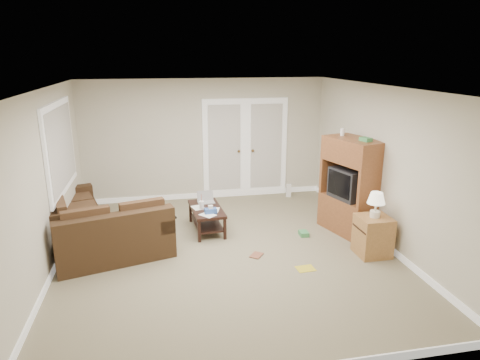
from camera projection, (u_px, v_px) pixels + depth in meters
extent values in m
plane|color=gray|center=(227.00, 252.00, 6.62)|extent=(5.50, 5.50, 0.00)
cube|color=silver|center=(226.00, 88.00, 5.92)|extent=(5.00, 5.50, 0.02)
cube|color=beige|center=(45.00, 184.00, 5.81)|extent=(0.02, 5.50, 2.50)
cube|color=beige|center=(383.00, 167.00, 6.73)|extent=(0.02, 5.50, 2.50)
cube|color=beige|center=(205.00, 140.00, 8.86)|extent=(5.00, 0.02, 2.50)
cube|color=beige|center=(278.00, 259.00, 3.68)|extent=(5.00, 0.02, 2.50)
cube|color=white|center=(224.00, 150.00, 8.97)|extent=(0.90, 0.04, 2.13)
cube|color=white|center=(266.00, 148.00, 9.13)|extent=(0.90, 0.04, 2.13)
cube|color=silver|center=(225.00, 148.00, 8.93)|extent=(0.68, 0.02, 1.80)
cube|color=silver|center=(266.00, 146.00, 9.10)|extent=(0.68, 0.02, 1.80)
cube|color=white|center=(60.00, 148.00, 6.67)|extent=(0.04, 1.92, 1.42)
cube|color=silver|center=(62.00, 148.00, 6.68)|extent=(0.02, 1.74, 1.24)
cube|color=#3C2817|center=(76.00, 225.00, 7.17)|extent=(1.38, 2.29, 0.39)
cube|color=#3C2817|center=(54.00, 206.00, 6.92)|extent=(0.79, 2.13, 0.40)
cube|color=#3C2817|center=(69.00, 193.00, 7.91)|extent=(0.87, 0.44, 0.21)
cube|color=#513620|center=(79.00, 211.00, 7.13)|extent=(1.08, 2.13, 0.11)
cube|color=#3C2817|center=(114.00, 245.00, 6.42)|extent=(1.84, 1.26, 0.39)
cube|color=#3C2817|center=(116.00, 228.00, 6.05)|extent=(1.68, 0.66, 0.40)
cube|color=#3C2817|center=(160.00, 218.00, 6.65)|extent=(0.44, 0.87, 0.21)
cube|color=#513620|center=(112.00, 228.00, 6.42)|extent=(1.68, 0.96, 0.11)
cube|color=black|center=(160.00, 211.00, 6.62)|extent=(0.49, 0.80, 0.03)
cube|color=red|center=(156.00, 206.00, 6.79)|extent=(0.32, 0.19, 0.02)
cube|color=black|center=(207.00, 209.00, 7.37)|extent=(0.57, 1.04, 0.05)
cube|color=black|center=(207.00, 223.00, 7.44)|extent=(0.49, 0.96, 0.03)
cylinder|color=white|center=(202.00, 205.00, 7.28)|extent=(0.08, 0.08, 0.15)
cylinder|color=red|center=(201.00, 198.00, 7.24)|extent=(0.01, 0.01, 0.13)
cube|color=#3359A7|center=(211.00, 211.00, 7.10)|extent=(0.21, 0.12, 0.08)
cube|color=white|center=(208.00, 209.00, 7.28)|extent=(0.37, 0.57, 0.00)
cube|color=brown|center=(349.00, 214.00, 7.36)|extent=(0.82, 1.13, 0.61)
cube|color=brown|center=(354.00, 151.00, 7.04)|extent=(0.82, 1.13, 0.41)
cube|color=black|center=(350.00, 183.00, 7.19)|extent=(0.64, 0.72, 0.51)
cube|color=black|center=(339.00, 184.00, 7.07)|extent=(0.16, 0.51, 0.41)
cube|color=#408D4F|center=(366.00, 139.00, 6.76)|extent=(0.17, 0.21, 0.06)
cylinder|color=white|center=(342.00, 132.00, 7.23)|extent=(0.07, 0.07, 0.12)
cube|color=#A9743D|center=(373.00, 236.00, 6.48)|extent=(0.47, 0.47, 0.61)
cylinder|color=silver|center=(375.00, 214.00, 6.38)|extent=(0.15, 0.15, 0.09)
cylinder|color=silver|center=(376.00, 207.00, 6.35)|extent=(0.03, 0.03, 0.13)
cone|color=white|center=(376.00, 198.00, 6.31)|extent=(0.26, 0.26, 0.17)
cube|color=white|center=(289.00, 190.00, 9.21)|extent=(0.13, 0.12, 0.27)
cube|color=gold|center=(305.00, 269.00, 6.11)|extent=(0.27, 0.22, 0.01)
cube|color=#408D4F|center=(304.00, 233.00, 7.23)|extent=(0.15, 0.19, 0.08)
imported|color=brown|center=(252.00, 254.00, 6.54)|extent=(0.25, 0.26, 0.02)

